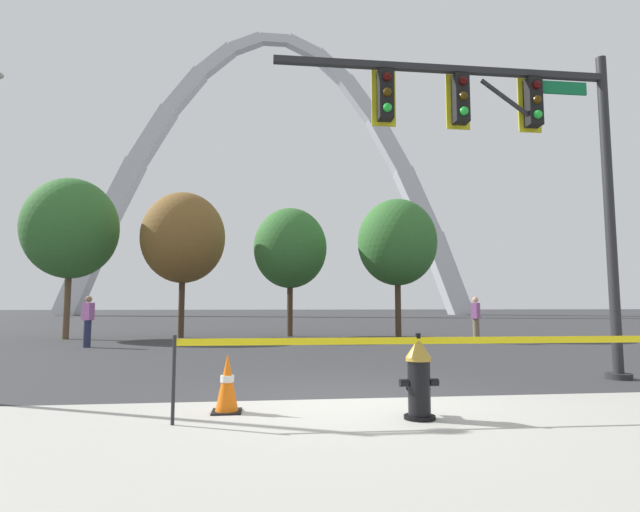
% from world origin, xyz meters
% --- Properties ---
extents(ground_plane, '(240.00, 240.00, 0.00)m').
position_xyz_m(ground_plane, '(0.00, 0.00, 0.00)').
color(ground_plane, '#333335').
extents(fire_hydrant, '(0.46, 0.48, 0.99)m').
position_xyz_m(fire_hydrant, '(0.63, -1.21, 0.47)').
color(fire_hydrant, black).
rests_on(fire_hydrant, ground).
extents(caution_tape_barrier, '(6.28, 0.15, 0.99)m').
position_xyz_m(caution_tape_barrier, '(0.96, -1.24, 0.69)').
color(caution_tape_barrier, '#232326').
rests_on(caution_tape_barrier, ground).
extents(traffic_cone_by_hydrant, '(0.36, 0.36, 0.73)m').
position_xyz_m(traffic_cone_by_hydrant, '(-1.61, -0.60, 0.36)').
color(traffic_cone_by_hydrant, black).
rests_on(traffic_cone_by_hydrant, ground).
extents(traffic_signal_gantry, '(6.42, 0.44, 6.00)m').
position_xyz_m(traffic_signal_gantry, '(3.41, 1.42, 4.27)').
color(traffic_signal_gantry, '#232326').
rests_on(traffic_signal_gantry, ground).
extents(monument_arch, '(50.78, 2.47, 36.65)m').
position_xyz_m(monument_arch, '(-0.00, 54.62, 16.27)').
color(monument_arch, silver).
rests_on(monument_arch, ground).
extents(tree_far_left, '(3.58, 3.58, 6.27)m').
position_xyz_m(tree_far_left, '(-8.69, 13.28, 4.29)').
color(tree_far_left, brown).
rests_on(tree_far_left, ground).
extents(tree_left_mid, '(3.36, 3.36, 5.88)m').
position_xyz_m(tree_left_mid, '(-4.42, 13.56, 4.02)').
color(tree_left_mid, '#473323').
rests_on(tree_left_mid, ground).
extents(tree_center_left, '(3.09, 3.09, 5.41)m').
position_xyz_m(tree_center_left, '(-0.05, 13.97, 3.70)').
color(tree_center_left, '#473323').
rests_on(tree_center_left, ground).
extents(tree_center_right, '(3.21, 3.21, 5.62)m').
position_xyz_m(tree_center_right, '(4.24, 12.65, 3.85)').
color(tree_center_right, '#473323').
rests_on(tree_center_right, ground).
extents(pedestrian_walking_left, '(0.39, 0.36, 1.59)m').
position_xyz_m(pedestrian_walking_left, '(-6.58, 9.31, 0.82)').
color(pedestrian_walking_left, '#232847').
rests_on(pedestrian_walking_left, ground).
extents(pedestrian_standing_center, '(0.38, 0.38, 1.59)m').
position_xyz_m(pedestrian_standing_center, '(6.14, 9.58, 0.82)').
color(pedestrian_standing_center, brown).
rests_on(pedestrian_standing_center, ground).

